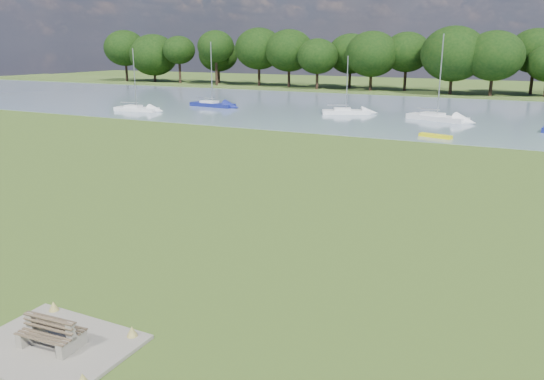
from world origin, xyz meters
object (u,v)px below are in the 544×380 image
at_px(bench_pair, 51,333).
at_px(kayak, 435,136).
at_px(sailboat_3, 212,103).
at_px(sailboat_4, 136,108).
at_px(sailboat_1, 436,116).
at_px(sailboat_6, 345,110).

relative_size(bench_pair, kayak, 0.60).
bearing_deg(sailboat_3, sailboat_4, -119.48).
bearing_deg(sailboat_1, sailboat_4, -145.63).
distance_m(kayak, sailboat_6, 17.15).
bearing_deg(sailboat_4, sailboat_6, 13.82).
xyz_separation_m(sailboat_1, sailboat_3, (-28.38, 0.21, -0.02)).
relative_size(kayak, sailboat_4, 0.39).
bearing_deg(sailboat_6, sailboat_3, 156.56).
bearing_deg(kayak, bench_pair, -79.10).
height_order(sailboat_1, sailboat_6, sailboat_1).
distance_m(kayak, sailboat_3, 32.38).
xyz_separation_m(sailboat_3, sailboat_6, (18.01, 0.45, -0.02)).
relative_size(bench_pair, sailboat_6, 0.26).
relative_size(bench_pair, sailboat_4, 0.23).
distance_m(sailboat_3, sailboat_4, 9.88).
relative_size(kayak, sailboat_1, 0.32).
distance_m(sailboat_4, sailboat_6, 25.24).
xyz_separation_m(bench_pair, sailboat_3, (-26.82, 50.07, 0.03)).
bearing_deg(sailboat_1, sailboat_3, -158.95).
height_order(sailboat_1, sailboat_4, sailboat_1).
height_order(sailboat_3, sailboat_6, sailboat_3).
distance_m(sailboat_1, sailboat_6, 10.40).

